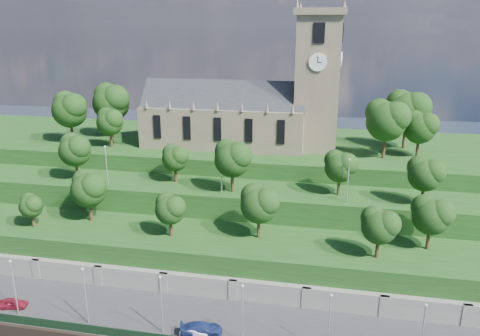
% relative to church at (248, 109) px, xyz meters
% --- Properties ---
extents(promenade, '(160.00, 12.00, 2.00)m').
position_rel_church_xyz_m(promenade, '(-0.79, -39.98, -21.52)').
color(promenade, '#2D2D30').
rests_on(promenade, ground).
extents(retaining_wall, '(160.00, 2.10, 5.00)m').
position_rel_church_xyz_m(retaining_wall, '(-0.79, -34.01, -20.02)').
color(retaining_wall, slate).
rests_on(retaining_wall, ground).
extents(embankment_lower, '(160.00, 12.00, 8.00)m').
position_rel_church_xyz_m(embankment_lower, '(-0.79, -27.98, -18.52)').
color(embankment_lower, '#183F15').
rests_on(embankment_lower, ground).
extents(embankment_upper, '(160.00, 10.00, 12.00)m').
position_rel_church_xyz_m(embankment_upper, '(-0.79, -16.98, -16.52)').
color(embankment_upper, '#183F15').
rests_on(embankment_upper, ground).
extents(hilltop, '(160.00, 32.00, 15.00)m').
position_rel_church_xyz_m(hilltop, '(-0.79, 4.02, -15.02)').
color(hilltop, '#183F15').
rests_on(hilltop, ground).
extents(church, '(38.60, 12.35, 27.60)m').
position_rel_church_xyz_m(church, '(0.00, 0.00, 0.00)').
color(church, '#6A5D4A').
rests_on(church, hilltop).
extents(trees_lower, '(64.20, 9.20, 8.38)m').
position_rel_church_xyz_m(trees_lower, '(3.28, -27.43, -9.33)').
color(trees_lower, '#322613').
rests_on(trees_lower, embankment_lower).
extents(trees_upper, '(63.84, 8.17, 8.74)m').
position_rel_church_xyz_m(trees_upper, '(0.73, -18.03, -5.14)').
color(trees_upper, '#322613').
rests_on(trees_upper, embankment_upper).
extents(trees_hilltop, '(75.30, 16.44, 11.56)m').
position_rel_church_xyz_m(trees_hilltop, '(-0.49, -0.68, -0.29)').
color(trees_hilltop, '#322613').
rests_on(trees_hilltop, hilltop).
extents(lamp_posts_promenade, '(60.36, 0.36, 7.89)m').
position_rel_church_xyz_m(lamp_posts_promenade, '(-2.79, -43.48, -15.97)').
color(lamp_posts_promenade, '#B2B2B7').
rests_on(lamp_posts_promenade, promenade).
extents(lamp_posts_upper, '(40.36, 0.36, 6.98)m').
position_rel_church_xyz_m(lamp_posts_upper, '(-0.79, -19.98, -6.44)').
color(lamp_posts_upper, '#B2B2B7').
rests_on(lamp_posts_upper, embankment_upper).
extents(car_left, '(4.10, 2.31, 1.31)m').
position_rel_church_xyz_m(car_left, '(-24.42, -42.32, -19.86)').
color(car_left, maroon).
rests_on(car_left, promenade).
extents(car_middle, '(3.49, 1.37, 1.13)m').
position_rel_church_xyz_m(car_middle, '(1.19, -43.42, -19.96)').
color(car_middle, silver).
rests_on(car_middle, promenade).
extents(car_right, '(5.52, 3.45, 1.49)m').
position_rel_church_xyz_m(car_right, '(1.94, -42.82, -19.78)').
color(car_right, navy).
rests_on(car_right, promenade).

